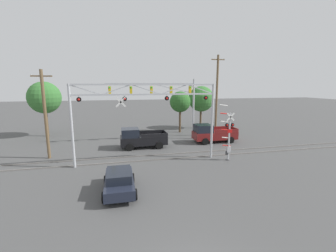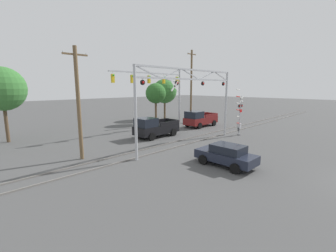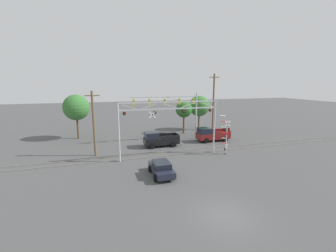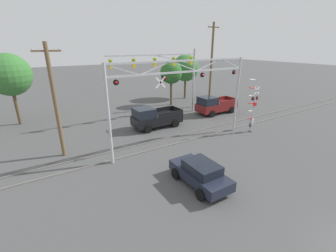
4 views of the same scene
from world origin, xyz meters
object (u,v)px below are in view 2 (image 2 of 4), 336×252
Objects in this scene: pickup_truck_following at (200,119)px; background_tree_far_left_verge at (2,89)px; sedan_waiting at (226,155)px; background_tree_beyond_span at (165,91)px; crossing_signal_mast at (240,117)px; utility_pole_left at (78,103)px; utility_pole_right at (191,86)px; traffic_signal_span at (163,87)px; pickup_truck_lead at (154,128)px; background_tree_far_right_verge at (156,94)px; crossing_gantry at (190,92)px.

background_tree_far_left_verge is at bearing 158.89° from pickup_truck_following.
background_tree_beyond_span reaches higher than sedan_waiting.
crossing_signal_mast is 0.63× the size of utility_pole_left.
sedan_waiting is 11.29m from utility_pole_left.
utility_pole_right is 1.46× the size of background_tree_far_left_verge.
traffic_signal_span reaches higher than background_tree_far_left_verge.
pickup_truck_lead is 8.78m from pickup_truck_following.
background_tree_far_right_verge reaches higher than pickup_truck_lead.
utility_pole_left is at bearing 127.27° from sedan_waiting.
utility_pole_left reaches higher than background_tree_beyond_span.
traffic_signal_span is (-3.45, 8.84, 3.30)m from crossing_signal_mast.
crossing_gantry is 13.59m from background_tree_far_right_verge.
crossing_signal_mast is at bearing -101.38° from pickup_truck_following.
utility_pole_right is at bearing -90.10° from background_tree_beyond_span.
crossing_signal_mast is at bearing -85.80° from background_tree_far_right_verge.
traffic_signal_span is 1.31× the size of utility_pole_left.
crossing_gantry is 2.41× the size of crossing_signal_mast.
sedan_waiting is 21.53m from background_tree_far_left_verge.
utility_pole_right reaches higher than pickup_truck_following.
pickup_truck_lead is at bearing -132.67° from background_tree_far_right_verge.
traffic_signal_span is 16.84m from background_tree_far_left_verge.
pickup_truck_following is 0.71× the size of background_tree_far_left_verge.
crossing_signal_mast is 10.86m from sedan_waiting.
utility_pole_left is 22.51m from background_tree_beyond_span.
traffic_signal_span is at bearing 154.86° from pickup_truck_following.
background_tree_beyond_span is 4.75m from background_tree_far_right_verge.
pickup_truck_following is at bearing -101.68° from background_tree_beyond_span.
crossing_gantry reaches higher than background_tree_beyond_span.
sedan_waiting is at bearing -63.47° from background_tree_far_left_verge.
utility_pole_left is at bearing -168.68° from pickup_truck_lead.
crossing_gantry is at bearing -147.78° from pickup_truck_following.
utility_pole_left reaches higher than pickup_truck_lead.
crossing_gantry is 1.87× the size of background_tree_beyond_span.
pickup_truck_following is 0.63× the size of utility_pole_left.
pickup_truck_lead is 0.76× the size of background_tree_beyond_span.
crossing_signal_mast is at bearing -68.66° from traffic_signal_span.
pickup_truck_following is 18.15m from utility_pole_left.
pickup_truck_following is 0.78× the size of background_tree_beyond_span.
utility_pole_left reaches higher than sedan_waiting.
pickup_truck_lead is (-0.05, 4.93, -3.94)m from crossing_gantry.
utility_pole_left is at bearing 160.76° from crossing_gantry.
crossing_signal_mast reaches higher than pickup_truck_lead.
utility_pole_left is 20.30m from utility_pole_right.
crossing_gantry is 2.40× the size of pickup_truck_following.
background_tree_far_right_verge is (-0.96, 13.06, 2.31)m from crossing_signal_mast.
crossing_signal_mast is at bearing 23.49° from sedan_waiting.
sedan_waiting is 0.56× the size of background_tree_far_left_verge.
crossing_gantry is 8.00m from crossing_signal_mast.
background_tree_far_left_verge is at bearing 167.72° from utility_pole_right.
crossing_signal_mast is at bearing -8.50° from crossing_gantry.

